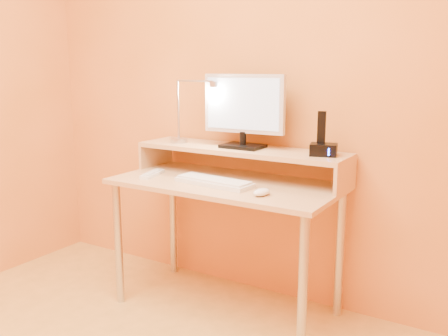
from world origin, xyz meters
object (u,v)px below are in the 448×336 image
Objects in this scene: keyboard at (214,182)px; lamp_base at (179,140)px; mouse at (262,192)px; remote_control at (152,174)px; phone_dock at (324,150)px; monitor_panel at (244,104)px.

lamp_base is at bearing 156.25° from keyboard.
remote_control is at bearing -174.12° from mouse.
lamp_base is at bearing 166.71° from phone_dock.
lamp_base is 0.27m from remote_control.
phone_dock reaches higher than lamp_base.
lamp_base is 0.77× the size of phone_dock.
keyboard is at bearing -11.80° from remote_control.
remote_control is at bearing -153.60° from monitor_panel.
monitor_panel is at bearing 88.07° from keyboard.
remote_control is (-0.02, -0.22, -0.16)m from lamp_base.
monitor_panel is at bearing 142.01° from mouse.
keyboard is at bearing -169.10° from phone_dock.
lamp_base reaches higher than remote_control.
lamp_base is 0.24× the size of keyboard.
phone_dock is 0.58m from keyboard.
monitor_panel is 3.54× the size of phone_dock.
monitor_panel reaches higher than keyboard.
phone_dock is at bearing 2.98° from remote_control.
lamp_base is at bearing -178.47° from monitor_panel.
mouse is at bearing -7.44° from keyboard.
mouse is at bearing -17.79° from remote_control.
lamp_base is at bearing 71.00° from remote_control.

